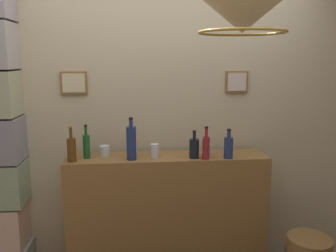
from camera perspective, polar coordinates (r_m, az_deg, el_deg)
panelled_rear_partition at (r=2.93m, az=-0.56°, el=4.26°), size 3.32×0.15×2.87m
bar_shelf_unit at (r=2.97m, az=-0.10°, el=-14.97°), size 1.59×0.33×1.08m
liquor_bottle_port at (r=2.66m, az=-6.01°, el=-2.68°), size 0.07×0.07×0.33m
liquor_bottle_rum at (r=2.76m, az=-13.16°, el=-3.10°), size 0.05×0.05×0.26m
liquor_bottle_whiskey at (r=2.73m, az=9.84°, el=-3.38°), size 0.07×0.07×0.23m
liquor_bottle_vermouth at (r=2.68m, az=6.22°, el=-3.38°), size 0.06×0.06×0.25m
liquor_bottle_vodka at (r=2.70m, az=4.29°, el=-3.60°), size 0.08×0.08×0.22m
liquor_bottle_scotch at (r=2.70m, az=-15.46°, el=-3.62°), size 0.07×0.07×0.27m
glass_tumbler_rocks at (r=2.74m, az=-2.16°, el=-4.00°), size 0.07×0.07×0.10m
glass_tumbler_highball at (r=2.78m, az=6.40°, el=-3.90°), size 0.06×0.06×0.10m
glass_tumbler_shot at (r=2.82m, az=-10.29°, el=-3.99°), size 0.08×0.08×0.08m
pendant_lamp at (r=2.03m, az=12.09°, el=17.16°), size 0.49×0.49×0.63m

